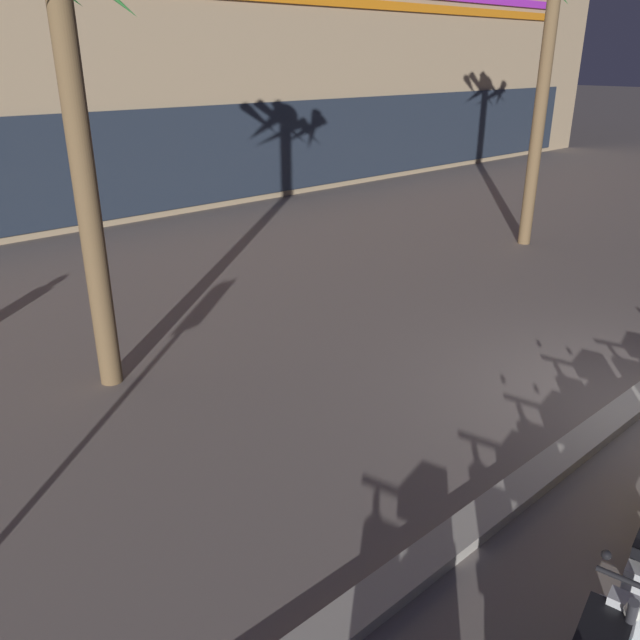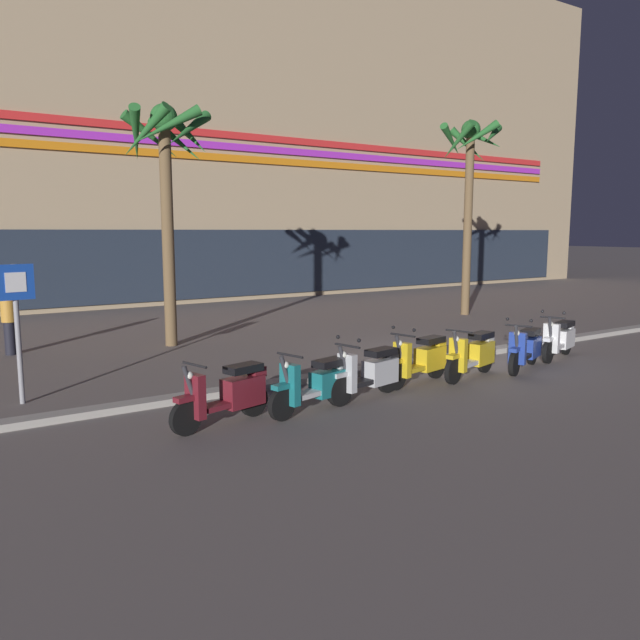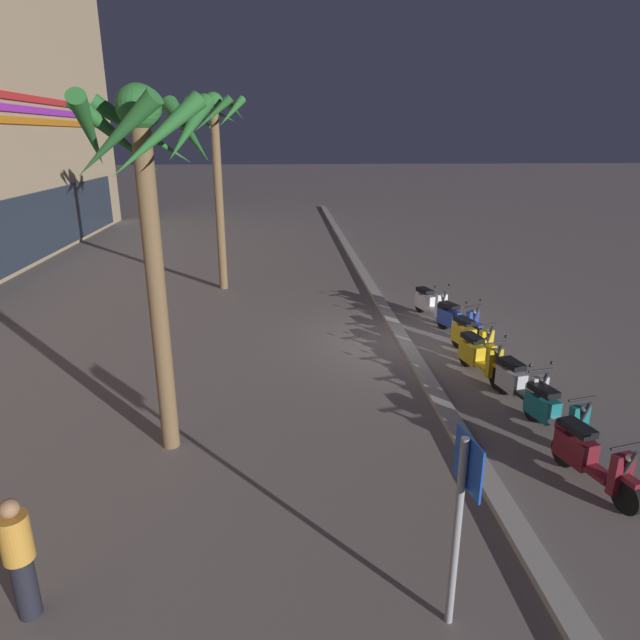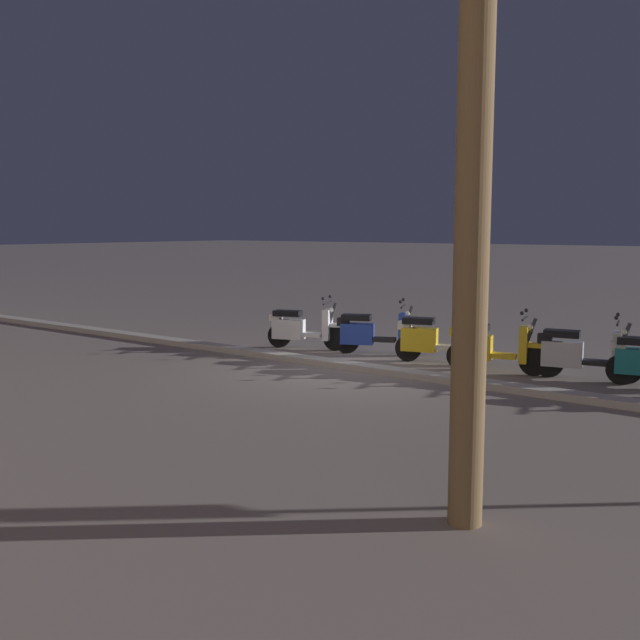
{
  "view_description": "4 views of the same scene",
  "coord_description": "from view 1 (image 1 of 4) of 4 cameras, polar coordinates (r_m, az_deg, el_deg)",
  "views": [
    {
      "loc": [
        -8.14,
        -2.61,
        4.28
      ],
      "look_at": [
        -3.17,
        2.93,
        1.22
      ],
      "focal_mm": 35.96,
      "sensor_mm": 36.0,
      "label": 1
    },
    {
      "loc": [
        -10.48,
        -10.03,
        2.95
      ],
      "look_at": [
        -3.7,
        0.26,
        1.19
      ],
      "focal_mm": 34.99,
      "sensor_mm": 36.0,
      "label": 2
    },
    {
      "loc": [
        -13.85,
        3.33,
        5.32
      ],
      "look_at": [
        -1.66,
        2.49,
        1.24
      ],
      "focal_mm": 30.98,
      "sensor_mm": 36.0,
      "label": 3
    },
    {
      "loc": [
        -7.61,
        11.16,
        2.62
      ],
      "look_at": [
        -1.83,
        3.42,
        1.39
      ],
      "focal_mm": 40.79,
      "sensor_mm": 36.0,
      "label": 4
    }
  ],
  "objects": [
    {
      "name": "curb_strip",
      "position": [
        9.56,
        26.49,
        -6.39
      ],
      "size": [
        60.0,
        0.36,
        0.12
      ],
      "primitive_type": "cube",
      "color": "#ADA89E",
      "rests_on": "ground"
    },
    {
      "name": "palm_tree_near_sign",
      "position": [
        16.3,
        19.99,
        24.07
      ],
      "size": [
        2.17,
        2.21,
        6.71
      ],
      "color": "brown",
      "rests_on": "ground"
    },
    {
      "name": "palm_tree_far_corner",
      "position": [
        8.64,
        -21.89,
        23.47
      ],
      "size": [
        2.25,
        2.28,
        6.06
      ],
      "color": "brown",
      "rests_on": "ground"
    }
  ]
}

